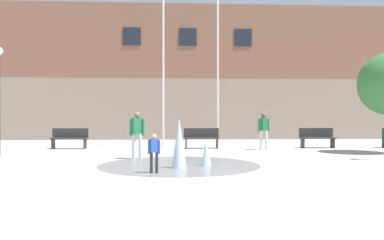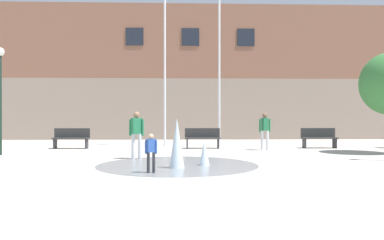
{
  "view_description": "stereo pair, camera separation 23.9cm",
  "coord_description": "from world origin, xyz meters",
  "views": [
    {
      "loc": [
        -0.93,
        -6.46,
        1.39
      ],
      "look_at": [
        -0.22,
        7.48,
        1.3
      ],
      "focal_mm": 35.0,
      "sensor_mm": 36.0,
      "label": 1
    },
    {
      "loc": [
        -0.69,
        -6.47,
        1.39
      ],
      "look_at": [
        -0.22,
        7.48,
        1.3
      ],
      "focal_mm": 35.0,
      "sensor_mm": 36.0,
      "label": 2
    }
  ],
  "objects": [
    {
      "name": "ground_plane",
      "position": [
        0.0,
        0.0,
        0.0
      ],
      "size": [
        100.0,
        100.0,
        0.0
      ],
      "primitive_type": "plane",
      "color": "#B2ADA3"
    },
    {
      "name": "library_building",
      "position": [
        0.0,
        20.07,
        4.29
      ],
      "size": [
        36.0,
        6.05,
        8.59
      ],
      "color": "gray",
      "rests_on": "ground"
    },
    {
      "name": "park_bench_left_of_flagpoles",
      "position": [
        0.35,
        10.41,
        0.48
      ],
      "size": [
        1.6,
        0.44,
        0.91
      ],
      "color": "#28282D",
      "rests_on": "ground"
    },
    {
      "name": "splash_fountain",
      "position": [
        -0.65,
        4.14,
        0.4
      ],
      "size": [
        4.71,
        4.71,
        1.38
      ],
      "color": "gray",
      "rests_on": "ground"
    },
    {
      "name": "adult_watching",
      "position": [
        2.94,
        9.35,
        0.93
      ],
      "size": [
        0.5,
        0.37,
        1.59
      ],
      "rotation": [
        0.0,
        0.0,
        -1.43
      ],
      "color": "silver",
      "rests_on": "ground"
    },
    {
      "name": "child_with_pink_shirt",
      "position": [
        -1.41,
        2.94,
        0.58
      ],
      "size": [
        0.31,
        0.22,
        0.99
      ],
      "rotation": [
        0.0,
        0.0,
        -2.59
      ],
      "color": "#28282D",
      "rests_on": "ground"
    },
    {
      "name": "teen_by_trashcan",
      "position": [
        -2.14,
        6.18,
        0.93
      ],
      "size": [
        0.5,
        0.36,
        1.59
      ],
      "rotation": [
        0.0,
        0.0,
        0.6
      ],
      "color": "silver",
      "rests_on": "ground"
    },
    {
      "name": "flagpole_right",
      "position": [
        1.29,
        11.82,
        4.63
      ],
      "size": [
        0.8,
        0.1,
        8.75
      ],
      "color": "silver",
      "rests_on": "ground"
    },
    {
      "name": "flagpole_left",
      "position": [
        -1.38,
        11.82,
        4.54
      ],
      "size": [
        0.8,
        0.1,
        8.58
      ],
      "color": "silver",
      "rests_on": "ground"
    },
    {
      "name": "park_bench_far_left",
      "position": [
        -5.55,
        10.47,
        0.48
      ],
      "size": [
        1.6,
        0.44,
        0.91
      ],
      "color": "#28282D",
      "rests_on": "ground"
    },
    {
      "name": "park_bench_far_right",
      "position": [
        5.68,
        10.38,
        0.48
      ],
      "size": [
        1.6,
        0.44,
        0.91
      ],
      "color": "#28282D",
      "rests_on": "ground"
    }
  ]
}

